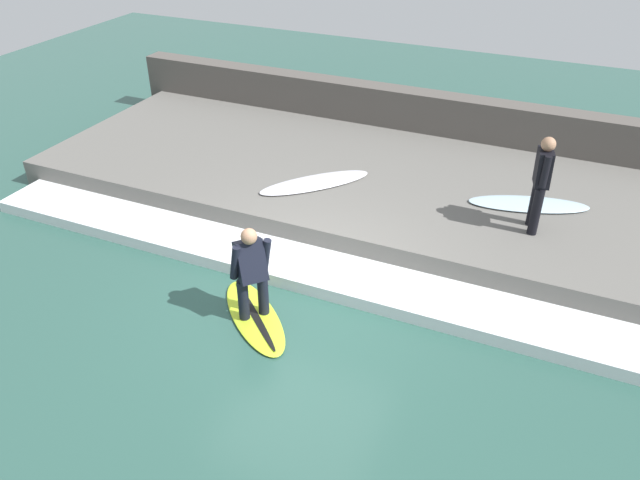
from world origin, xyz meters
TOP-DOWN VIEW (x-y plane):
  - ground_plane at (0.00, 0.00)m, footprint 28.00×28.00m
  - concrete_ledge at (3.41, 0.00)m, footprint 4.40×12.87m
  - back_wall at (5.86, 0.00)m, footprint 0.50×13.52m
  - wave_foam_crest at (0.72, 0.00)m, footprint 0.99×12.23m
  - surfboard_riding at (-0.54, 0.46)m, footprint 1.65×1.74m
  - surfer_riding at (-0.54, 0.46)m, footprint 0.54×0.55m
  - surfer_waiting_near at (2.62, -2.77)m, footprint 0.51×0.30m
  - surfboard_waiting_near at (3.37, -2.63)m, footprint 1.13×2.06m
  - surfboard_spare at (2.63, 0.96)m, footprint 1.92×1.83m

SIDE VIEW (x-z plane):
  - ground_plane at x=0.00m, z-range 0.00..0.00m
  - surfboard_riding at x=-0.54m, z-range 0.00..0.06m
  - wave_foam_crest at x=0.72m, z-range 0.00..0.20m
  - concrete_ledge at x=3.41m, z-range 0.00..0.50m
  - surfboard_waiting_near at x=3.37m, z-range 0.50..0.56m
  - surfboard_spare at x=2.63m, z-range 0.50..0.56m
  - back_wall at x=5.86m, z-range 0.00..1.31m
  - surfer_riding at x=-0.54m, z-range 0.14..1.54m
  - surfer_waiting_near at x=2.62m, z-range 0.60..2.14m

